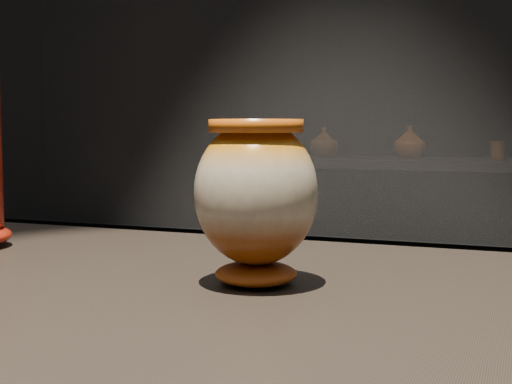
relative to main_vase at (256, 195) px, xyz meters
The scene contains 5 objects.
main_vase is the anchor object (origin of this frame).
back_shelf 3.41m from the main_vase, 96.91° to the left, with size 2.00×0.60×0.90m.
back_vase_left 3.50m from the main_vase, 104.32° to the left, with size 0.17×0.17×0.18m, color #944915.
back_vase_mid 3.44m from the main_vase, 96.00° to the left, with size 0.18×0.18×0.19m, color #7D350B.
back_vase_right 3.39m from the main_vase, 87.86° to the left, with size 0.07×0.07×0.10m, color #944915.
Camera 1 is at (0.38, -0.71, 1.09)m, focal length 50.00 mm.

